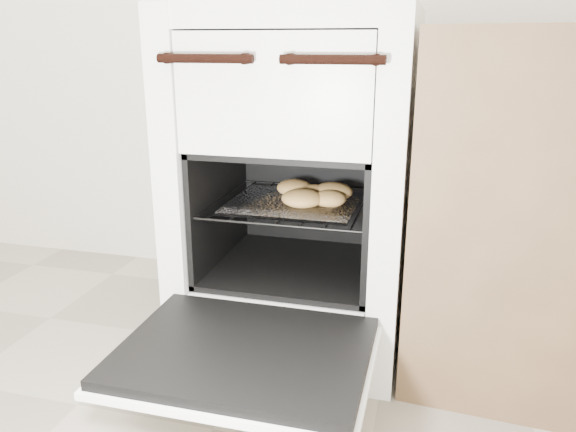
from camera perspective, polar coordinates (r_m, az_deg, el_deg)
name	(u,v)px	position (r m, az deg, el deg)	size (l,w,h in m)	color
stove	(301,184)	(1.51, 1.35, 3.24)	(0.57, 0.64, 0.88)	white
oven_door	(245,354)	(1.17, -4.43, -13.85)	(0.52, 0.40, 0.04)	black
oven_rack	(295,203)	(1.46, 0.77, 1.33)	(0.42, 0.40, 0.01)	black
foil_sheet	(294,203)	(1.44, 0.58, 1.34)	(0.32, 0.29, 0.01)	white
baked_rolls	(314,193)	(1.44, 2.69, 2.31)	(0.24, 0.23, 0.04)	tan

